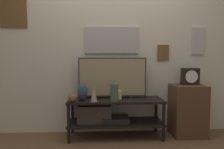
% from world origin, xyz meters
% --- Properties ---
extents(ground_plane, '(12.00, 12.00, 0.00)m').
position_xyz_m(ground_plane, '(0.00, 0.00, 0.00)').
color(ground_plane, brown).
extents(wall_back, '(6.40, 0.08, 2.70)m').
position_xyz_m(wall_back, '(-0.00, 0.54, 1.35)').
color(wall_back, beige).
rests_on(wall_back, ground_plane).
extents(media_console, '(1.30, 0.45, 0.53)m').
position_xyz_m(media_console, '(-0.11, 0.26, 0.34)').
color(media_console, black).
rests_on(media_console, ground_plane).
extents(television, '(0.95, 0.05, 0.57)m').
position_xyz_m(television, '(-0.04, 0.36, 0.83)').
color(television, '#333338').
rests_on(television, media_console).
extents(vase_urn_stoneware, '(0.13, 0.15, 0.23)m').
position_xyz_m(vase_urn_stoneware, '(-0.45, 0.19, 0.65)').
color(vase_urn_stoneware, '#2D4251').
rests_on(vase_urn_stoneware, media_console).
extents(vase_tall_ceramic, '(0.10, 0.10, 0.23)m').
position_xyz_m(vase_tall_ceramic, '(-0.03, 0.10, 0.65)').
color(vase_tall_ceramic, '#4C5647').
rests_on(vase_tall_ceramic, media_console).
extents(vase_slim_bronze, '(0.09, 0.09, 0.21)m').
position_xyz_m(vase_slim_bronze, '(-0.29, 0.11, 0.64)').
color(vase_slim_bronze, tan).
rests_on(vase_slim_bronze, media_console).
extents(vase_round_glass, '(0.11, 0.11, 0.11)m').
position_xyz_m(vase_round_glass, '(-0.57, 0.10, 0.59)').
color(vase_round_glass, brown).
rests_on(vase_round_glass, media_console).
extents(candle_jar, '(0.09, 0.09, 0.12)m').
position_xyz_m(candle_jar, '(0.04, 0.26, 0.59)').
color(candle_jar, beige).
rests_on(candle_jar, media_console).
extents(side_table, '(0.45, 0.40, 0.72)m').
position_xyz_m(side_table, '(1.03, 0.29, 0.36)').
color(side_table, '#513823').
rests_on(side_table, ground_plane).
extents(mantel_clock, '(0.24, 0.11, 0.23)m').
position_xyz_m(mantel_clock, '(1.07, 0.34, 0.83)').
color(mantel_clock, black).
rests_on(mantel_clock, side_table).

